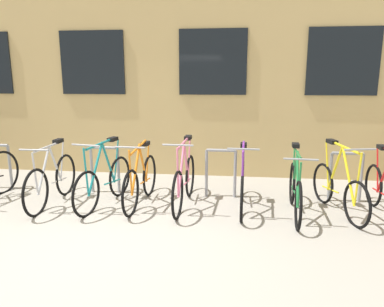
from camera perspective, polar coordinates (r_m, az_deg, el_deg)
The scene contains 10 objects.
ground_plane at distance 4.64m, azimuth -14.95°, elevation -13.58°, with size 42.00×42.00×0.00m, color #9E998E.
storefront_building at distance 9.93m, azimuth -2.86°, elevation 15.90°, with size 28.00×5.45×5.29m.
bike_rack at distance 6.08m, azimuth -4.86°, elevation -2.12°, with size 6.53×0.05×0.82m.
bicycle_green at distance 5.44m, azimuth 16.14°, elevation -5.55°, with size 0.44×1.69×1.02m.
bicycle_yellow at distance 5.70m, azimuth 22.35°, elevation -5.16°, with size 0.52×1.60×1.08m.
bicycle_pink at distance 5.58m, azimuth -1.23°, elevation -4.40°, with size 0.44×1.74×1.08m.
bicycle_teal at distance 5.79m, azimuth -13.81°, elevation -4.26°, with size 0.48×1.65×1.07m.
bicycle_purple at distance 5.52m, azimuth 8.04°, elevation -4.96°, with size 0.44×1.64×1.05m.
bicycle_silver at distance 6.08m, azimuth -21.45°, elevation -3.96°, with size 0.44×1.69×1.01m.
bicycle_orange at distance 5.70m, azimuth -8.18°, elevation -4.29°, with size 0.44×1.68×1.03m.
Camera 1 is at (1.62, -3.87, 1.98)m, focal length 33.43 mm.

